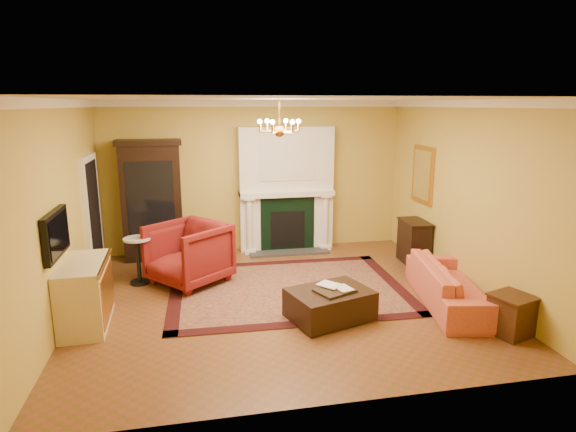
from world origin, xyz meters
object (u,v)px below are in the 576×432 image
object	(u,v)px
commode	(85,294)
console_table	(414,243)
coral_sofa	(452,278)
china_cabinet	(152,203)
end_table	(511,316)
wingback_armchair	(189,251)
leather_ottoman	(330,304)
pedestal_table	(138,257)

from	to	relation	value
commode	console_table	distance (m)	5.73
coral_sofa	console_table	xyz separation A→B (m)	(0.31, 1.91, -0.03)
china_cabinet	commode	world-z (taller)	china_cabinet
end_table	wingback_armchair	bearing A→B (deg)	146.41
coral_sofa	wingback_armchair	bearing A→B (deg)	77.65
coral_sofa	leather_ottoman	world-z (taller)	coral_sofa
china_cabinet	leather_ottoman	size ratio (longest dim) A/B	2.02
wingback_armchair	leather_ottoman	distance (m)	2.65
coral_sofa	console_table	world-z (taller)	coral_sofa
wingback_armchair	end_table	distance (m)	4.91
china_cabinet	wingback_armchair	world-z (taller)	china_cabinet
commode	wingback_armchair	bearing A→B (deg)	42.17
commode	leather_ottoman	xyz separation A→B (m)	(3.28, -0.47, -0.23)
china_cabinet	coral_sofa	world-z (taller)	china_cabinet
pedestal_table	leather_ottoman	distance (m)	3.36
china_cabinet	leather_ottoman	distance (m)	4.30
wingback_armchair	commode	world-z (taller)	wingback_armchair
leather_ottoman	coral_sofa	bearing A→B (deg)	-13.19
commode	coral_sofa	world-z (taller)	commode
end_table	coral_sofa	bearing A→B (deg)	103.16
console_table	leather_ottoman	bearing A→B (deg)	-134.38
commode	console_table	size ratio (longest dim) A/B	1.52
wingback_armchair	leather_ottoman	size ratio (longest dim) A/B	1.04
china_cabinet	end_table	bearing A→B (deg)	-44.37
china_cabinet	commode	size ratio (longest dim) A/B	1.84
pedestal_table	commode	distance (m)	1.55
commode	console_table	world-z (taller)	commode
china_cabinet	console_table	distance (m)	5.02
wingback_armchair	pedestal_table	distance (m)	0.84
console_table	end_table	bearing A→B (deg)	-88.12
china_cabinet	wingback_armchair	size ratio (longest dim) A/B	1.94
wingback_armchair	console_table	bearing A→B (deg)	53.27
commode	leather_ottoman	size ratio (longest dim) A/B	1.10
china_cabinet	pedestal_table	world-z (taller)	china_cabinet
pedestal_table	console_table	world-z (taller)	pedestal_table
china_cabinet	end_table	distance (m)	6.42
leather_ottoman	commode	bearing A→B (deg)	154.60
china_cabinet	leather_ottoman	world-z (taller)	china_cabinet
console_table	leather_ottoman	xyz separation A→B (m)	(-2.23, -2.05, -0.17)
console_table	pedestal_table	bearing A→B (deg)	-175.55
wingback_armchair	commode	xyz separation A→B (m)	(-1.37, -1.33, -0.12)
pedestal_table	console_table	bearing A→B (deg)	1.41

